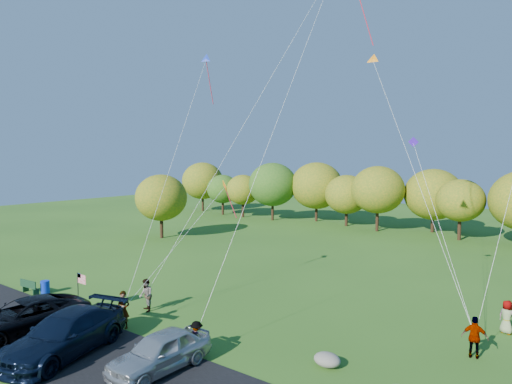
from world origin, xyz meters
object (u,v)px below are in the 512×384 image
minivan_dark (25,317)px  flyer_b (146,295)px  flyer_d (475,337)px  flyer_c (197,338)px  trash_barrel (45,287)px  flyer_a (123,310)px  minivan_navy (65,334)px  park_bench (29,286)px  minivan_silver (160,351)px  flyer_e (507,317)px

minivan_dark → flyer_b: 6.26m
flyer_d → minivan_dark: bearing=19.8°
minivan_dark → flyer_c: (8.46, 3.53, -0.14)m
minivan_dark → flyer_b: (2.07, 5.91, 0.03)m
minivan_dark → trash_barrel: 7.24m
flyer_a → flyer_c: 5.29m
flyer_c → minivan_navy: bearing=46.5°
minivan_dark → park_bench: (-6.70, 3.54, -0.44)m
flyer_a → trash_barrel: bearing=148.5°
flyer_a → trash_barrel: 9.11m
flyer_a → flyer_d: flyer_a is taller
minivan_navy → minivan_dark: bearing=163.5°
minivan_silver → flyer_c: bearing=89.1°
minivan_silver → flyer_c: minivan_silver is taller
minivan_silver → flyer_d: (10.08, 9.25, 0.08)m
trash_barrel → minivan_navy: bearing=-23.6°
minivan_navy → park_bench: 11.13m
minivan_dark → park_bench: minivan_dark is taller
flyer_d → minivan_silver: bearing=32.2°
flyer_e → flyer_d: bearing=102.5°
flyer_e → flyer_c: bearing=68.3°
minivan_silver → flyer_b: 7.72m
flyer_a → flyer_b: flyer_a is taller
minivan_dark → flyer_d: size_ratio=3.29×
minivan_silver → park_bench: minivan_silver is taller
flyer_a → flyer_e: 19.51m
flyer_b → flyer_c: size_ratio=1.22×
flyer_b → park_bench: (-8.77, -2.38, -0.46)m
minivan_silver → trash_barrel: minivan_silver is taller
flyer_c → park_bench: bearing=8.7°
minivan_navy → flyer_a: bearing=84.6°
flyer_d → flyer_e: size_ratio=1.11×
flyer_c → flyer_b: bearing=-11.7°
minivan_dark → minivan_silver: 8.51m
minivan_dark → flyer_c: 9.17m
minivan_dark → trash_barrel: size_ratio=7.39×
flyer_a → flyer_b: bearing=87.4°
flyer_d → trash_barrel: flyer_d is taller
minivan_silver → flyer_d: flyer_d is taller
flyer_b → minivan_navy: bearing=-44.3°
minivan_dark → flyer_e: size_ratio=3.63×
minivan_silver → flyer_a: size_ratio=2.40×
flyer_a → park_bench: flyer_a is taller
flyer_a → flyer_e: flyer_a is taller
park_bench → trash_barrel: park_bench is taller
flyer_e → park_bench: (-25.83, -11.21, -0.37)m
flyer_c → flyer_e: size_ratio=0.91×
flyer_b → flyer_c: flyer_b is taller
flyer_c → flyer_e: bearing=-124.8°
minivan_dark → minivan_navy: bearing=3.0°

